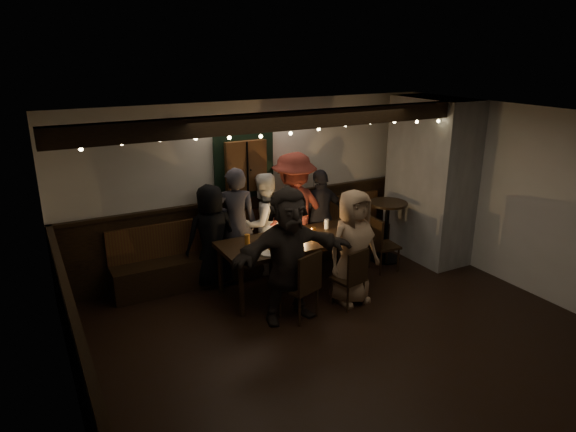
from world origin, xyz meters
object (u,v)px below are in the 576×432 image
person_a (212,236)px  person_c (263,224)px  person_e (321,216)px  dining_table (295,244)px  chair_near_left (304,282)px  chair_near_right (352,275)px  person_g (353,247)px  person_d (294,212)px  chair_end (380,241)px  high_top (387,224)px  person_f (289,255)px  person_b (236,224)px

person_a → person_c: (0.85, 0.06, 0.03)m
person_e → dining_table: bearing=33.2°
chair_near_left → chair_near_right: 0.74m
chair_near_left → person_g: person_g is taller
chair_near_right → person_e: size_ratio=0.55×
person_g → person_d: bearing=92.9°
chair_near_left → person_g: bearing=9.1°
chair_end → dining_table: bearing=177.3°
person_e → person_d: bearing=-1.8°
chair_near_left → high_top: (2.16, 1.07, 0.10)m
chair_near_left → person_d: size_ratio=0.50×
dining_table → person_d: size_ratio=1.16×
person_d → person_e: person_d is taller
chair_near_left → person_c: bearing=82.9°
dining_table → person_d: (0.37, 0.69, 0.22)m
person_a → person_d: 1.35m
person_g → person_e: bearing=72.4°
high_top → person_e: size_ratio=0.65×
person_d → person_f: bearing=47.9°
person_d → person_f: 1.61m
person_e → chair_end: bearing=119.8°
person_a → person_f: person_f is taller
high_top → person_c: person_c is taller
person_c → person_d: bearing=162.8°
person_c → person_e: (1.01, -0.03, -0.02)m
chair_near_right → high_top: (1.43, 1.09, 0.15)m
dining_table → person_a: size_ratio=1.41×
dining_table → person_f: bearing=-124.0°
chair_near_left → person_a: size_ratio=0.61×
dining_table → chair_near_left: bearing=-111.4°
chair_near_left → person_b: size_ratio=0.54×
chair_near_right → person_e: 1.67m
chair_end → person_d: person_d is taller
person_f → person_g: person_f is taller
person_d → person_g: 1.39m
chair_end → person_b: bearing=158.1°
chair_near_left → person_b: (-0.25, 1.58, 0.34)m
person_d → chair_near_right: bearing=80.7°
person_c → person_g: (0.63, -1.45, 0.01)m
person_a → person_c: size_ratio=0.96×
chair_end → person_c: size_ratio=0.55×
person_d → person_f: (-0.83, -1.38, -0.05)m
person_c → person_d: 0.52m
person_b → person_e: 1.46m
person_d → person_f: person_d is taller
person_a → person_b: 0.42m
chair_near_right → person_g: 0.37m
person_c → person_d: size_ratio=0.85×
high_top → person_a: (-2.82, 0.46, 0.13)m
person_b → person_e: size_ratio=1.12×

